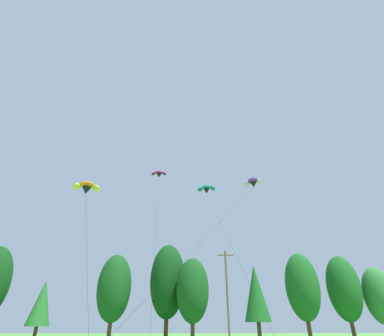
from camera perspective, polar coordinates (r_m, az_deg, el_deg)
The scene contains 13 objects.
treeline_tree_d at distance 56.87m, azimuth -27.05°, elevation -22.17°, with size 3.60×3.60×9.07m.
treeline_tree_e at distance 52.22m, azimuth -14.80°, elevation -21.42°, with size 5.30×5.30×12.95m.
treeline_tree_f at distance 54.45m, azimuth -4.73°, elevation -20.85°, with size 5.95×5.95×15.37m.
treeline_tree_g at distance 50.61m, azimuth 0.11°, elevation -22.48°, with size 5.13×5.13×12.35m.
treeline_tree_h at distance 51.81m, azimuth 12.23°, elevation -22.50°, with size 4.08×4.08×11.29m.
treeline_tree_i at distance 56.41m, azimuth 20.54°, elevation -20.62°, with size 5.49×5.49×13.68m.
treeline_tree_j at distance 60.39m, azimuth 27.28°, elevation -19.91°, with size 5.44×5.44×13.46m.
treeline_tree_k at distance 62.83m, azimuth 32.44°, elevation -20.03°, with size 4.92×4.92×11.57m.
utility_pole at distance 41.88m, azimuth 6.84°, elevation -23.06°, with size 2.20×0.26×11.63m.
parafoil_kite_high_purple at distance 34.53m, azimuth 11.70°, elevation -2.77°, with size 13.60×14.49×16.37m.
parafoil_kite_mid_magenta at distance 47.63m, azimuth -6.42°, elevation -1.17°, with size 2.96×20.69×22.93m.
parafoil_kite_far_teal at distance 45.29m, azimuth 2.81°, elevation -4.11°, with size 3.60×21.90×20.44m.
parafoil_kite_low_orange at distance 28.02m, azimuth -19.71°, elevation -3.61°, with size 5.44×8.34×12.86m.
Camera 1 is at (-0.08, 4.78, 2.60)m, focal length 27.60 mm.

